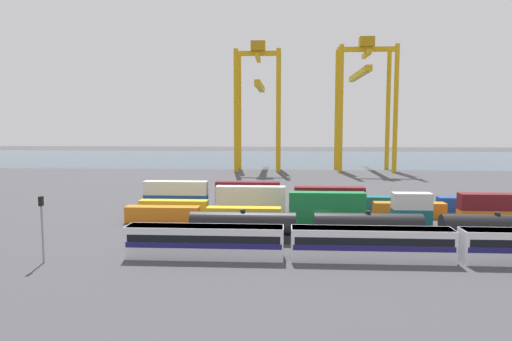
{
  "coord_description": "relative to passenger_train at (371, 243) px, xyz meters",
  "views": [
    {
      "loc": [
        -6.03,
        -75.21,
        16.17
      ],
      "look_at": [
        -12.16,
        25.26,
        6.09
      ],
      "focal_mm": 33.2,
      "sensor_mm": 36.0,
      "label": 1
    }
  ],
  "objects": [
    {
      "name": "shipping_container_22",
      "position": [
        -3.44,
        32.87,
        -0.84
      ],
      "size": [
        6.04,
        2.44,
        2.6
      ],
      "primitive_type": "cube",
      "color": "orange",
      "rests_on": "ground_plane"
    },
    {
      "name": "shipping_container_17",
      "position": [
        11.19,
        26.48,
        -0.84
      ],
      "size": [
        12.1,
        2.44,
        2.6
      ],
      "primitive_type": "cube",
      "color": "orange",
      "rests_on": "ground_plane"
    },
    {
      "name": "shipping_container_5",
      "position": [
        9.89,
        20.08,
        1.76
      ],
      "size": [
        6.04,
        2.44,
        2.6
      ],
      "primitive_type": "cube",
      "color": "silver",
      "rests_on": "shipping_container_4"
    },
    {
      "name": "shipping_container_14",
      "position": [
        -16.18,
        26.48,
        1.76
      ],
      "size": [
        12.1,
        2.44,
        2.6
      ],
      "primitive_type": "cube",
      "color": "silver",
      "rests_on": "shipping_container_13"
    },
    {
      "name": "shipping_container_16",
      "position": [
        -2.5,
        26.48,
        1.76
      ],
      "size": [
        12.1,
        2.44,
        2.6
      ],
      "primitive_type": "cube",
      "color": "maroon",
      "rests_on": "shipping_container_15"
    },
    {
      "name": "gantry_crane_west",
      "position": [
        -19.46,
        110.08,
        23.99
      ],
      "size": [
        15.62,
        36.69,
        43.64
      ],
      "color": "gold",
      "rests_on": "ground_plane"
    },
    {
      "name": "shipping_container_6",
      "position": [
        23.26,
        20.08,
        -0.84
      ],
      "size": [
        12.1,
        2.44,
        2.6
      ],
      "primitive_type": "cube",
      "color": "orange",
      "rests_on": "ground_plane"
    },
    {
      "name": "shipping_container_12",
      "position": [
        -29.87,
        26.48,
        -0.84
      ],
      "size": [
        12.1,
        2.44,
        2.6
      ],
      "primitive_type": "cube",
      "color": "gold",
      "rests_on": "ground_plane"
    },
    {
      "name": "shipping_container_20",
      "position": [
        -17.2,
        32.87,
        -0.84
      ],
      "size": [
        12.1,
        2.44,
        2.6
      ],
      "primitive_type": "cube",
      "color": "#146066",
      "rests_on": "ground_plane"
    },
    {
      "name": "passenger_train",
      "position": [
        0.0,
        0.0,
        0.0
      ],
      "size": [
        58.44,
        3.14,
        3.9
      ],
      "color": "silver",
      "rests_on": "ground_plane"
    },
    {
      "name": "shipping_container_13",
      "position": [
        -16.18,
        26.48,
        -0.84
      ],
      "size": [
        12.1,
        2.44,
        2.6
      ],
      "primitive_type": "cube",
      "color": "silver",
      "rests_on": "ground_plane"
    },
    {
      "name": "shipping_container_21",
      "position": [
        -17.2,
        32.87,
        1.76
      ],
      "size": [
        12.1,
        2.44,
        2.6
      ],
      "primitive_type": "cube",
      "color": "maroon",
      "rests_on": "shipping_container_20"
    },
    {
      "name": "shipping_container_3",
      "position": [
        -3.47,
        20.08,
        1.76
      ],
      "size": [
        12.1,
        2.44,
        2.6
      ],
      "primitive_type": "cube",
      "color": "#197538",
      "rests_on": "shipping_container_2"
    },
    {
      "name": "shipping_container_2",
      "position": [
        -3.47,
        20.08,
        -0.84
      ],
      "size": [
        12.1,
        2.44,
        2.6
      ],
      "primitive_type": "cube",
      "color": "#197538",
      "rests_on": "ground_plane"
    },
    {
      "name": "gantry_crane_central",
      "position": [
        16.73,
        110.9,
        25.78
      ],
      "size": [
        19.25,
        42.15,
        44.67
      ],
      "color": "gold",
      "rests_on": "ground_plane"
    },
    {
      "name": "shipping_container_24",
      "position": [
        24.07,
        32.87,
        -0.84
      ],
      "size": [
        12.1,
        2.44,
        2.6
      ],
      "primitive_type": "cube",
      "color": "#1C4299",
      "rests_on": "ground_plane"
    },
    {
      "name": "freight_tank_row",
      "position": [
        0.99,
        8.23,
        -0.03
      ],
      "size": [
        48.31,
        2.98,
        4.44
      ],
      "color": "#232326",
      "rests_on": "ground_plane"
    },
    {
      "name": "shipping_container_1",
      "position": [
        -16.83,
        20.08,
        -0.84
      ],
      "size": [
        12.1,
        2.44,
        2.6
      ],
      "primitive_type": "cube",
      "color": "gold",
      "rests_on": "ground_plane"
    },
    {
      "name": "shipping_container_0",
      "position": [
        -30.2,
        20.08,
        -0.84
      ],
      "size": [
        12.1,
        2.44,
        2.6
      ],
      "primitive_type": "cube",
      "color": "orange",
      "rests_on": "ground_plane"
    },
    {
      "name": "shipping_container_19",
      "position": [
        -30.96,
        32.87,
        1.76
      ],
      "size": [
        12.1,
        2.44,
        2.6
      ],
      "primitive_type": "cube",
      "color": "silver",
      "rests_on": "shipping_container_18"
    },
    {
      "name": "shipping_container_4",
      "position": [
        9.89,
        20.08,
        -0.84
      ],
      "size": [
        6.04,
        2.44,
        2.6
      ],
      "primitive_type": "cube",
      "color": "#146066",
      "rests_on": "ground_plane"
    },
    {
      "name": "shipping_container_23",
      "position": [
        10.31,
        32.87,
        -0.84
      ],
      "size": [
        12.1,
        2.44,
        2.6
      ],
      "primitive_type": "cube",
      "color": "#146066",
      "rests_on": "ground_plane"
    },
    {
      "name": "shipping_container_18",
      "position": [
        -30.96,
        32.87,
        -0.84
      ],
      "size": [
        12.1,
        2.44,
        2.6
      ],
      "primitive_type": "cube",
      "color": "#1C4299",
      "rests_on": "ground_plane"
    },
    {
      "name": "ground_plane",
      "position": [
        -4.23,
        59.94,
        -2.14
      ],
      "size": [
        420.0,
        420.0,
        0.0
      ],
      "primitive_type": "plane",
      "color": "#424247"
    },
    {
      "name": "shipping_container_15",
      "position": [
        -2.5,
        26.48,
        -0.84
      ],
      "size": [
        12.1,
        2.44,
        2.6
      ],
      "primitive_type": "cube",
      "color": "orange",
      "rests_on": "ground_plane"
    },
    {
      "name": "signal_mast",
      "position": [
        -38.17,
        -3.28,
        2.91
      ],
      "size": [
        0.36,
        0.6,
        7.82
      ],
      "color": "gray",
      "rests_on": "ground_plane"
    },
    {
      "name": "harbour_water",
      "position": [
        -4.23,
        164.12,
        -2.14
      ],
      "size": [
        400.0,
        110.0,
        0.01
      ],
      "primitive_type": "cube",
      "color": "#384C60",
      "rests_on": "ground_plane"
    },
    {
      "name": "shipping_container_7",
      "position": [
        23.26,
        20.08,
        1.76
      ],
      "size": [
        12.1,
        2.44,
        2.6
      ],
      "primitive_type": "cube",
      "color": "maroon",
      "rests_on": "shipping_container_6"
    }
  ]
}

